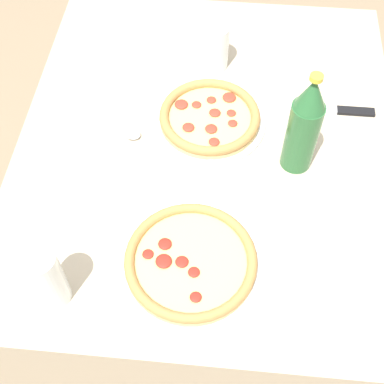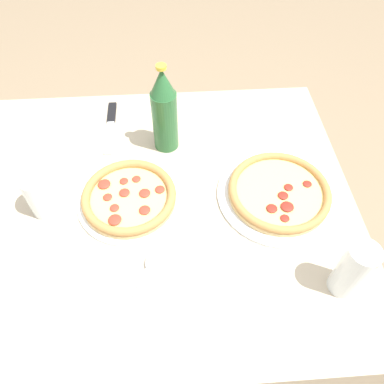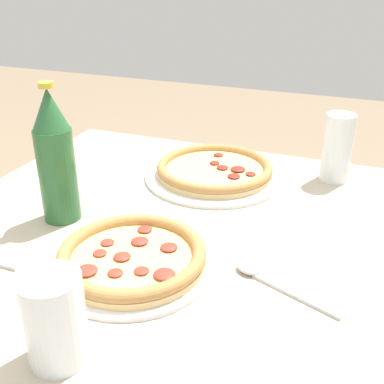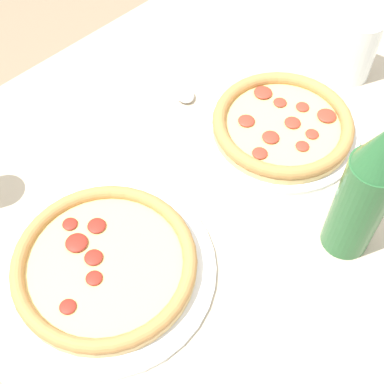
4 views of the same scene
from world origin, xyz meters
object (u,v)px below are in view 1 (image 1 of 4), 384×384
Objects in this scene: pizza_salami at (191,262)px; glass_orange_juice at (214,47)px; knife at (332,110)px; pizza_margherita at (211,118)px; glass_red_wine at (47,279)px; beer_bottle at (304,125)px; spoon at (118,129)px.

pizza_salami is 0.61m from glass_orange_juice.
glass_orange_juice is at bearing 65.43° from knife.
pizza_salami is at bearing 178.11° from pizza_margherita.
glass_red_wine is at bearing 150.56° from pizza_margherita.
pizza_salami is 1.20× the size of beer_bottle.
beer_bottle is at bearing -116.63° from pizza_margherita.
pizza_margherita is 0.56m from glass_red_wine.
knife is 1.25× the size of spoon.
spoon is at bearing 102.33° from knife.
glass_orange_juice is (0.70, -0.26, -0.02)m from glass_red_wine.
beer_bottle is 0.23m from knife.
pizza_salami is 1.39× the size of knife.
pizza_margherita is 1.47× the size of spoon.
pizza_margherita is at bearing -1.89° from pizza_salami.
glass_orange_juice is at bearing -20.69° from glass_red_wine.
knife is 0.54m from spoon.
beer_bottle is 1.15× the size of knife.
spoon is (-0.26, 0.21, -0.05)m from glass_orange_juice.
pizza_margherita reaches higher than spoon.
beer_bottle is (-0.10, -0.20, 0.11)m from pizza_margherita.
glass_orange_juice is at bearing -39.91° from spoon.
beer_bottle is (-0.31, -0.21, 0.07)m from glass_orange_juice.
beer_bottle is 1.45× the size of spoon.
beer_bottle is (0.38, -0.48, 0.05)m from glass_red_wine.
pizza_salami reaches higher than spoon.
glass_red_wine is at bearing 134.07° from knife.
pizza_salami is 2.08× the size of glass_red_wine.
pizza_salami is 0.56m from knife.
glass_red_wine is (-0.09, 0.26, 0.06)m from pizza_salami.
glass_red_wine is (-0.48, 0.27, 0.06)m from pizza_margherita.
pizza_margherita is 0.31m from knife.
glass_orange_juice is 0.34m from spoon.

